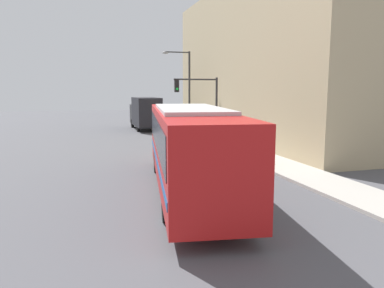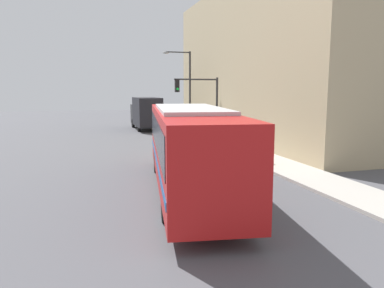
{
  "view_description": "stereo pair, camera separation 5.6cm",
  "coord_description": "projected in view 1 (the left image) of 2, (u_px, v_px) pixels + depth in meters",
  "views": [
    {
      "loc": [
        -4.35,
        -14.34,
        4.09
      ],
      "look_at": [
        0.76,
        2.73,
        1.47
      ],
      "focal_mm": 35.0,
      "sensor_mm": 36.0,
      "label": 1
    },
    {
      "loc": [
        -4.29,
        -14.35,
        4.09
      ],
      "look_at": [
        0.76,
        2.73,
        1.47
      ],
      "focal_mm": 35.0,
      "sensor_mm": 36.0,
      "label": 2
    }
  ],
  "objects": [
    {
      "name": "traffic_light_pole",
      "position": [
        201.0,
        98.0,
        26.93
      ],
      "size": [
        3.28,
        0.35,
        4.79
      ],
      "color": "#2D2D2D",
      "rests_on": "sidewalk"
    },
    {
      "name": "fire_hydrant",
      "position": [
        265.0,
        156.0,
        20.14
      ],
      "size": [
        0.27,
        0.36,
        0.76
      ],
      "color": "gold",
      "rests_on": "sidewalk"
    },
    {
      "name": "pedestrian_mid_block",
      "position": [
        236.0,
        133.0,
        26.19
      ],
      "size": [
        0.34,
        0.34,
        1.82
      ],
      "color": "#47382D",
      "rests_on": "sidewalk"
    },
    {
      "name": "pedestrian_near_corner",
      "position": [
        233.0,
        135.0,
        25.14
      ],
      "size": [
        0.34,
        0.34,
        1.73
      ],
      "color": "#23283D",
      "rests_on": "sidewalk"
    },
    {
      "name": "city_bus",
      "position": [
        190.0,
        143.0,
        14.81
      ],
      "size": [
        4.42,
        12.37,
        3.4
      ],
      "rotation": [
        0.0,
        0.0,
        -0.16
      ],
      "color": "red",
      "rests_on": "ground_plane"
    },
    {
      "name": "ground_plane",
      "position": [
        193.0,
        189.0,
        15.42
      ],
      "size": [
        120.0,
        120.0,
        0.0
      ],
      "primitive_type": "plane",
      "color": "#515156"
    },
    {
      "name": "street_lamp",
      "position": [
        186.0,
        85.0,
        34.07
      ],
      "size": [
        2.6,
        0.28,
        7.32
      ],
      "color": "#2D2D2D",
      "rests_on": "sidewalk"
    },
    {
      "name": "delivery_truck",
      "position": [
        145.0,
        112.0,
        37.94
      ],
      "size": [
        2.27,
        7.03,
        3.26
      ],
      "color": "black",
      "rests_on": "ground_plane"
    },
    {
      "name": "sidewalk",
      "position": [
        190.0,
        131.0,
        35.99
      ],
      "size": [
        2.48,
        70.0,
        0.14
      ],
      "color": "#B7B2A8",
      "rests_on": "ground_plane"
    },
    {
      "name": "building_facade",
      "position": [
        260.0,
        63.0,
        30.66
      ],
      "size": [
        6.0,
        26.1,
        12.45
      ],
      "color": "tan",
      "rests_on": "ground_plane"
    }
  ]
}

